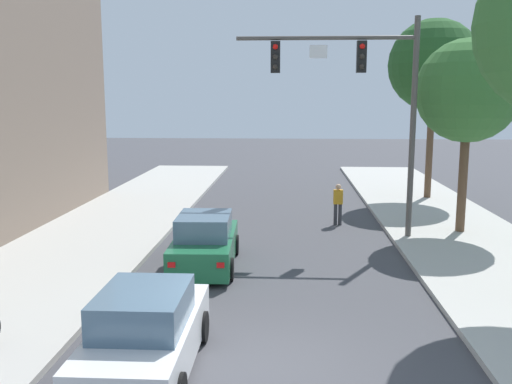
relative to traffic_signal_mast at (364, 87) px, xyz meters
name	(u,v)px	position (x,y,z in m)	size (l,w,h in m)	color
ground_plane	(266,367)	(-2.89, -9.78, -5.32)	(120.00, 120.00, 0.00)	#424247
traffic_signal_mast	(364,87)	(0.00, 0.00, 0.00)	(6.15, 0.38, 7.50)	#514C47
car_lead_green	(205,243)	(-4.96, -3.59, -4.60)	(1.96, 4.30, 1.60)	#1E663D
car_following_white	(146,335)	(-5.06, -10.11, -4.60)	(1.85, 4.25, 1.60)	silver
pedestrian_crossing_road	(338,202)	(-0.57, 2.23, -4.41)	(0.36, 0.22, 1.64)	#333338
street_tree_second	(468,91)	(3.76, 0.86, -0.14)	(3.65, 3.65, 6.89)	brown
street_tree_third	(434,65)	(4.28, 8.01, 1.16)	(4.28, 4.28, 8.50)	brown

